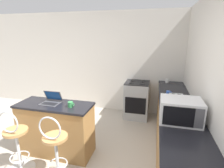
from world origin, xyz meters
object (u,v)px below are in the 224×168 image
mug_blue (168,93)px  mug_white (167,81)px  stove_range (137,100)px  mug_green (71,104)px  mug_red (178,96)px  toaster (176,101)px  microwave (180,110)px  bar_stool_near (16,143)px  bar_stool_far (56,150)px  laptop (51,100)px

mug_blue → mug_white: mug_white is taller
stove_range → mug_green: (-0.85, -1.80, 0.50)m
mug_blue → mug_red: (0.16, -0.16, 0.00)m
toaster → mug_green: (-1.61, -0.45, -0.04)m
mug_red → stove_range: bearing=130.3°
microwave → bar_stool_near: bearing=-169.4°
microwave → toaster: (0.00, 0.53, -0.07)m
bar_stool_near → mug_blue: bar_stool_near is taller
bar_stool_near → bar_stool_far: same height
laptop → mug_green: size_ratio=3.13×
bar_stool_far → mug_red: (1.69, 1.31, 0.48)m
laptop → stove_range: (1.24, 1.72, -0.50)m
laptop → mug_blue: 2.11m
mug_white → toaster: bearing=-87.6°
bar_stool_far → microwave: bearing=14.7°
microwave → mug_red: bearing=85.0°
microwave → toaster: microwave is taller
mug_green → toaster: bearing=15.5°
bar_stool_far → mug_white: (1.55, 2.46, 0.48)m
stove_range → mug_white: size_ratio=9.79×
bar_stool_near → mug_white: bar_stool_near is taller
laptop → mug_white: bearing=44.1°
stove_range → bar_stool_far: bearing=-110.3°
bar_stool_far → stove_range: (0.85, 2.30, -0.02)m
laptop → microwave: (2.00, -0.16, 0.10)m
mug_blue → mug_green: 1.80m
mug_red → toaster: bearing=-101.5°
stove_range → mug_white: bearing=13.0°
stove_range → mug_red: size_ratio=9.66×
stove_range → toaster: bearing=-60.5°
bar_stool_far → mug_red: bar_stool_far is taller
toaster → mug_white: size_ratio=3.36×
mug_white → bar_stool_far: bearing=-122.2°
microwave → mug_red: (0.08, 0.89, -0.11)m
bar_stool_near → bar_stool_far: bearing=0.0°
microwave → mug_green: size_ratio=5.26×
mug_blue → bar_stool_far: bearing=-136.1°
bar_stool_near → mug_green: 0.95m
microwave → mug_blue: size_ratio=5.17×
toaster → mug_red: size_ratio=3.32×
mug_white → mug_blue: bearing=-91.3°
microwave → mug_blue: (-0.08, 1.05, -0.11)m
toaster → laptop: bearing=-169.5°
stove_range → mug_blue: (0.67, -0.83, 0.50)m
stove_range → mug_white: 0.87m
mug_red → mug_green: (-1.69, -0.81, -0.00)m
toaster → mug_white: (-0.06, 1.51, -0.04)m
mug_green → laptop: bearing=168.8°
toaster → mug_red: toaster is taller
microwave → mug_green: microwave is taller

